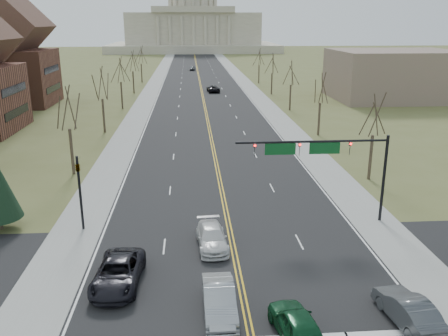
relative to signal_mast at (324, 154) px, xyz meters
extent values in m
plane|color=brown|center=(-7.45, -13.50, -5.76)|extent=(600.00, 600.00, 0.00)
cube|color=black|center=(-7.45, 96.50, -5.76)|extent=(20.00, 380.00, 0.01)
cube|color=black|center=(-7.45, -7.50, -5.76)|extent=(120.00, 14.00, 0.01)
cube|color=gray|center=(-19.45, 96.50, -5.75)|extent=(4.00, 380.00, 0.03)
cube|color=gray|center=(4.55, 96.50, -5.75)|extent=(4.00, 380.00, 0.03)
cube|color=gold|center=(-7.45, 96.50, -5.75)|extent=(0.42, 380.00, 0.01)
cube|color=silver|center=(-17.25, 96.50, -5.75)|extent=(0.15, 380.00, 0.01)
cube|color=silver|center=(2.35, 96.50, -5.75)|extent=(0.15, 380.00, 0.01)
cube|color=silver|center=(-2.45, -14.50, -5.75)|extent=(9.50, 0.50, 0.01)
cube|color=beige|center=(-7.45, 236.50, -3.76)|extent=(90.00, 60.00, 4.00)
cube|color=beige|center=(-7.45, 236.50, 6.24)|extent=(70.00, 40.00, 16.00)
cube|color=beige|center=(-7.45, 216.00, 15.74)|extent=(42.00, 3.00, 3.00)
cylinder|color=beige|center=(-7.45, 236.50, 20.24)|extent=(24.00, 24.00, 12.00)
cylinder|color=black|center=(5.05, 0.00, -2.16)|extent=(0.24, 0.24, 7.20)
cylinder|color=black|center=(-0.95, 0.00, 1.04)|extent=(12.00, 0.18, 0.18)
imported|color=black|center=(2.05, 0.00, 0.49)|extent=(0.35, 0.40, 1.10)
sphere|color=#FF0C0C|center=(2.05, -0.15, 0.84)|extent=(0.18, 0.18, 0.18)
imported|color=black|center=(-1.95, 0.00, 0.49)|extent=(0.35, 0.40, 1.10)
sphere|color=#FF0C0C|center=(-1.95, -0.15, 0.84)|extent=(0.18, 0.18, 0.18)
imported|color=black|center=(-5.45, 0.00, 0.49)|extent=(0.35, 0.40, 1.10)
sphere|color=#FF0C0C|center=(-5.45, -0.15, 0.84)|extent=(0.18, 0.18, 0.18)
cube|color=#0C4C1E|center=(0.05, 0.00, 0.49)|extent=(2.40, 0.12, 0.90)
cube|color=#0C4C1E|center=(-3.45, 0.00, 0.49)|extent=(2.40, 0.12, 0.90)
cylinder|color=black|center=(-18.95, 0.00, -2.76)|extent=(0.20, 0.20, 6.00)
imported|color=black|center=(-18.95, 0.00, -0.56)|extent=(0.32, 0.36, 0.99)
cylinder|color=#31251D|center=(8.05, 10.50, -3.42)|extent=(0.32, 0.32, 4.68)
cylinder|color=#31251D|center=(-22.95, 14.50, -3.29)|extent=(0.32, 0.32, 4.95)
cylinder|color=#31251D|center=(8.05, 30.50, -3.42)|extent=(0.32, 0.32, 4.68)
cylinder|color=#31251D|center=(-22.95, 34.50, -3.29)|extent=(0.32, 0.32, 4.95)
cylinder|color=#31251D|center=(8.05, 50.50, -3.42)|extent=(0.32, 0.32, 4.68)
cylinder|color=#31251D|center=(-22.95, 54.50, -3.29)|extent=(0.32, 0.32, 4.95)
cylinder|color=#31251D|center=(8.05, 70.50, -3.42)|extent=(0.32, 0.32, 4.68)
cylinder|color=#31251D|center=(-22.95, 74.50, -3.29)|extent=(0.32, 0.32, 4.95)
cylinder|color=#31251D|center=(8.05, 90.50, -3.42)|extent=(0.32, 0.32, 4.68)
cylinder|color=#31251D|center=(-22.95, 94.50, -3.29)|extent=(0.32, 0.32, 4.95)
cylinder|color=#31251D|center=(-25.45, 0.50, -5.26)|extent=(0.36, 0.36, 1.00)
cube|color=black|center=(-35.90, 36.50, -2.91)|extent=(0.10, 9.80, 1.20)
cube|color=black|center=(-35.90, 36.50, 0.41)|extent=(0.10, 9.80, 1.20)
cube|color=brown|center=(-45.45, 60.50, -0.51)|extent=(17.00, 14.00, 10.50)
cube|color=#4D2C26|center=(-45.45, 60.50, 8.99)|extent=(17.00, 14.28, 17.00)
cube|color=black|center=(-36.90, 60.50, -2.61)|extent=(0.10, 9.80, 1.20)
cube|color=black|center=(-36.90, 60.50, 1.06)|extent=(0.10, 9.80, 1.20)
cube|color=#7B6257|center=(32.55, 62.50, -0.76)|extent=(25.00, 20.00, 10.00)
imported|color=#0E4021|center=(-5.13, -14.59, -4.91)|extent=(2.64, 5.15, 1.68)
imported|color=#44484B|center=(1.13, -13.66, -4.94)|extent=(2.33, 5.11, 1.62)
imported|color=#999DA1|center=(-8.96, -12.01, -4.92)|extent=(1.82, 5.03, 1.65)
imported|color=black|center=(-15.02, -8.55, -4.93)|extent=(3.10, 6.07, 1.64)
imported|color=silver|center=(-8.97, -3.78, -5.02)|extent=(2.39, 5.17, 1.46)
imported|color=black|center=(-4.83, 75.13, -4.99)|extent=(3.03, 5.71, 1.53)
imported|color=#55595E|center=(-9.10, 126.13, -4.97)|extent=(2.00, 4.65, 1.56)
camera|label=1|loc=(-10.38, -35.00, 9.94)|focal=38.00mm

